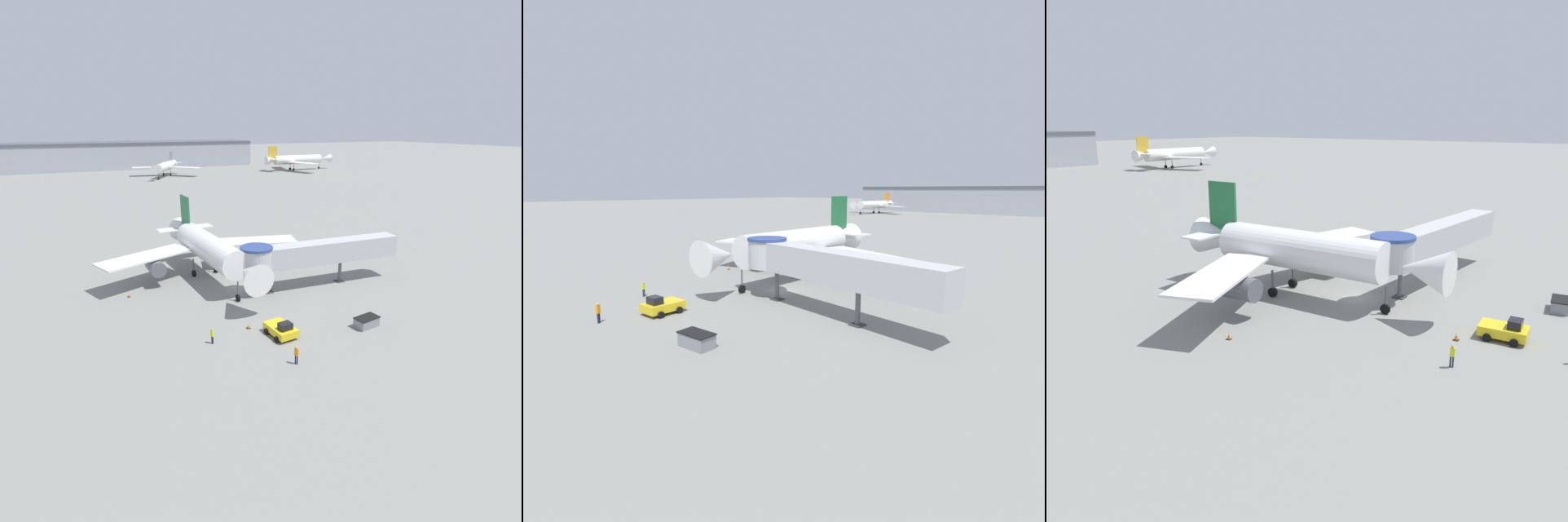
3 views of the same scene
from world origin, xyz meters
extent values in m
plane|color=gray|center=(0.00, 0.00, 0.00)|extent=(800.00, 800.00, 0.00)
cylinder|color=white|center=(-2.65, 4.64, 4.47)|extent=(4.79, 17.23, 3.74)
cone|color=white|center=(-1.91, -7.41, 4.47)|extent=(3.99, 4.34, 3.74)
cone|color=white|center=(-3.26, 14.44, 4.47)|extent=(4.08, 5.84, 3.74)
cube|color=white|center=(-10.98, 6.60, 3.82)|extent=(13.33, 8.63, 0.22)
cube|color=white|center=(5.37, 7.62, 3.82)|extent=(13.31, 7.30, 0.22)
cube|color=#1E6638|center=(-3.24, 14.16, 7.84)|extent=(0.45, 3.49, 4.87)
cube|color=white|center=(-3.28, 14.72, 5.13)|extent=(8.73, 2.96, 0.18)
cylinder|color=#565960|center=(-9.91, 5.66, 2.54)|extent=(2.27, 3.60, 2.06)
cylinder|color=#565960|center=(4.42, 6.55, 2.54)|extent=(2.27, 3.60, 2.06)
cylinder|color=#4C4C51|center=(-2.11, -4.08, 1.53)|extent=(0.18, 0.18, 2.15)
cylinder|color=black|center=(-2.11, -4.08, 0.45)|extent=(0.32, 0.91, 0.90)
cylinder|color=#4C4C51|center=(-4.47, 6.66, 1.53)|extent=(0.22, 0.22, 2.15)
cylinder|color=black|center=(-4.47, 6.66, 0.45)|extent=(0.45, 0.92, 0.90)
cylinder|color=#4C4C51|center=(-1.10, 6.86, 1.53)|extent=(0.22, 0.22, 2.15)
cylinder|color=black|center=(-1.10, 6.86, 0.45)|extent=(0.45, 0.92, 0.90)
cube|color=#B7B7BC|center=(11.00, -3.75, 4.57)|extent=(20.45, 4.02, 2.80)
cylinder|color=#B7B7BC|center=(0.87, -3.03, 4.57)|extent=(3.90, 3.90, 2.80)
cylinder|color=navy|center=(0.87, -3.03, 6.12)|extent=(4.10, 4.10, 0.30)
cylinder|color=#56565B|center=(2.49, -3.15, 1.59)|extent=(0.44, 0.44, 3.17)
cube|color=#333338|center=(2.49, -3.15, 0.06)|extent=(1.10, 1.10, 0.12)
cylinder|color=#56565B|center=(13.03, -3.89, 1.59)|extent=(0.44, 0.44, 3.17)
cube|color=#333338|center=(13.03, -3.89, 0.06)|extent=(1.10, 1.10, 0.12)
cube|color=yellow|center=(-1.42, -13.83, 0.68)|extent=(2.46, 3.72, 0.75)
cube|color=black|center=(-1.34, -14.62, 1.39)|extent=(1.37, 1.11, 0.67)
cylinder|color=black|center=(-2.41, -14.90, 0.31)|extent=(0.40, 0.64, 0.61)
cylinder|color=black|center=(-0.24, -14.69, 0.31)|extent=(0.40, 0.64, 0.61)
cylinder|color=black|center=(-2.59, -12.97, 0.31)|extent=(0.40, 0.64, 0.61)
cylinder|color=black|center=(-0.43, -12.76, 0.31)|extent=(0.40, 0.64, 0.61)
cube|color=gray|center=(7.76, -16.07, 0.51)|extent=(2.72, 1.76, 1.01)
cube|color=black|center=(7.76, -16.07, 1.05)|extent=(2.88, 1.87, 0.08)
cube|color=black|center=(-3.80, -11.06, 0.02)|extent=(0.39, 0.39, 0.04)
cone|color=orange|center=(-3.80, -11.06, 0.35)|extent=(0.27, 0.27, 0.61)
cylinder|color=white|center=(-3.80, -11.06, 0.42)|extent=(0.15, 0.15, 0.07)
cube|color=black|center=(-13.98, 2.97, 0.02)|extent=(0.36, 0.36, 0.04)
cone|color=orange|center=(-13.98, 2.97, 0.32)|extent=(0.25, 0.25, 0.56)
cylinder|color=white|center=(-13.98, 2.97, 0.39)|extent=(0.13, 0.13, 0.07)
cylinder|color=#1E2338|center=(-8.25, -12.50, 0.40)|extent=(0.12, 0.12, 0.79)
cylinder|color=#1E2338|center=(-8.30, -12.34, 0.40)|extent=(0.12, 0.12, 0.79)
cube|color=#D1E019|center=(-8.28, -12.42, 1.11)|extent=(0.26, 0.35, 0.63)
sphere|color=tan|center=(-8.28, -12.42, 1.53)|extent=(0.22, 0.22, 0.22)
cylinder|color=white|center=(83.02, 126.96, 4.96)|extent=(24.70, 4.26, 4.10)
cone|color=white|center=(99.25, 126.85, 4.96)|extent=(4.54, 4.13, 4.10)
cone|color=white|center=(69.25, 127.05, 4.96)|extent=(6.18, 4.14, 4.10)
cube|color=white|center=(79.83, 117.20, 4.24)|extent=(10.07, 16.44, 0.22)
cube|color=white|center=(79.95, 136.76, 4.24)|extent=(10.24, 16.45, 0.22)
cube|color=gold|center=(69.56, 127.05, 8.65)|extent=(4.59, 0.27, 5.33)
cube|color=white|center=(68.94, 127.05, 5.67)|extent=(3.28, 10.53, 0.18)
cylinder|color=#4C4C51|center=(95.14, 126.88, 1.73)|extent=(0.18, 0.18, 2.36)
cylinder|color=black|center=(95.14, 126.88, 0.55)|extent=(1.10, 0.27, 1.10)
cylinder|color=#4C4C51|center=(79.92, 125.13, 1.73)|extent=(0.22, 0.22, 2.36)
cylinder|color=black|center=(79.92, 125.13, 0.55)|extent=(1.10, 0.41, 1.10)
cylinder|color=#4C4C51|center=(79.95, 128.82, 1.73)|extent=(0.22, 0.22, 2.36)
cylinder|color=black|center=(79.95, 128.82, 0.55)|extent=(1.10, 0.41, 1.10)
camera|label=1|loc=(-19.20, -46.46, 20.40)|focal=28.00mm
camera|label=2|loc=(31.99, -30.96, 11.18)|focal=28.00mm
camera|label=3|loc=(-39.26, -23.19, 16.02)|focal=35.00mm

